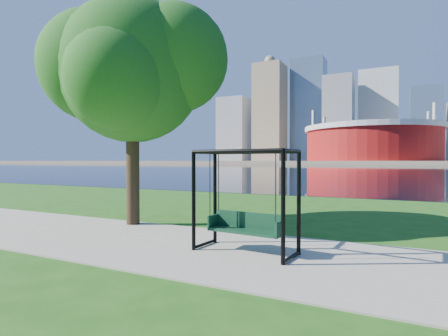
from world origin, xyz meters
The scene contains 8 objects.
ground centered at (0.00, 0.00, 0.00)m, with size 900.00×900.00×0.00m, color #1E5114.
path centered at (0.00, -0.50, 0.01)m, with size 120.00×4.00×0.03m, color #9E937F.
river centered at (0.00, 102.00, 0.01)m, with size 900.00×180.00×0.02m, color black.
far_bank centered at (0.00, 306.00, 1.00)m, with size 900.00×228.00×2.00m, color #937F60.
stadium centered at (-10.00, 235.00, 14.23)m, with size 83.00×83.00×32.00m.
skyline centered at (-4.27, 319.39, 35.89)m, with size 392.00×66.00×96.50m.
swing centered at (0.50, -0.41, 1.06)m, with size 2.22×1.13×2.19m.
park_tree centered at (-3.89, 1.17, 4.81)m, with size 5.57×5.03×6.92m.
Camera 1 is at (3.32, -7.21, 1.95)m, focal length 28.00 mm.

